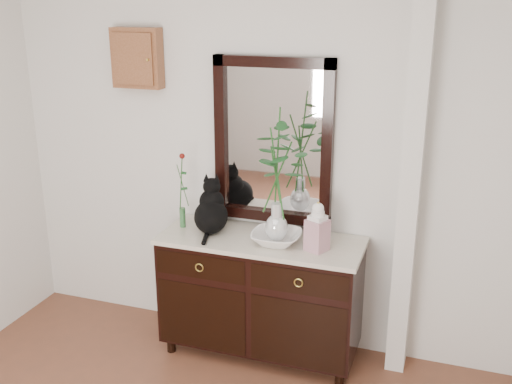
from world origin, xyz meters
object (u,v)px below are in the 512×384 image
at_px(sideboard, 261,290).
at_px(lotus_bowl, 276,238).
at_px(cat, 211,206).
at_px(ginger_jar, 317,226).

distance_m(sideboard, lotus_bowl, 0.43).
relative_size(cat, ginger_jar, 1.14).
bearing_deg(ginger_jar, sideboard, 170.84).
relative_size(sideboard, lotus_bowl, 4.19).
xyz_separation_m(cat, ginger_jar, (0.74, -0.07, -0.02)).
bearing_deg(lotus_bowl, sideboard, 159.21).
height_order(cat, ginger_jar, cat).
height_order(cat, lotus_bowl, cat).
height_order(sideboard, cat, cat).
height_order(sideboard, lotus_bowl, lotus_bowl).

